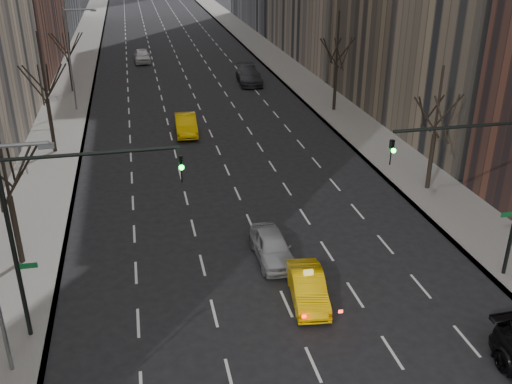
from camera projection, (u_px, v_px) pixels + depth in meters
sidewalk_left at (82, 57)px, 74.54m from camera, size 4.50×320.00×0.15m
sidewalk_right at (264, 50)px, 79.23m from camera, size 4.50×320.00×0.15m
tree_lw_b at (10, 197)px, 26.87m from camera, size 3.36×3.50×7.82m
tree_lw_c at (47, 100)px, 40.95m from camera, size 3.36×3.50×8.74m
tree_lw_d at (69, 58)px, 57.14m from camera, size 3.36×3.50×7.36m
tree_rw_b at (434, 135)px, 35.03m from camera, size 3.36×3.50×7.82m
tree_rw_c at (336, 67)px, 50.88m from camera, size 3.36×3.50×8.74m
traffic_mast_left at (55, 213)px, 21.36m from camera, size 6.69×0.39×8.00m
traffic_mast_right at (491, 174)px, 24.85m from camera, size 6.69×0.39×8.00m
streetlight_far at (73, 49)px, 50.29m from camera, size 2.83×0.22×9.00m
taxi_sedan at (308, 287)px, 25.36m from camera, size 1.94×4.26×1.35m
silver_sedan_ahead at (272, 247)px, 28.54m from camera, size 1.77×4.29×1.45m
far_taxi at (186, 125)px, 46.34m from camera, size 1.83×4.82×1.57m
far_suv_grey at (249, 75)px, 61.71m from camera, size 2.87×6.21×1.76m
far_car_white at (142, 56)px, 71.67m from camera, size 2.02×4.82×1.63m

